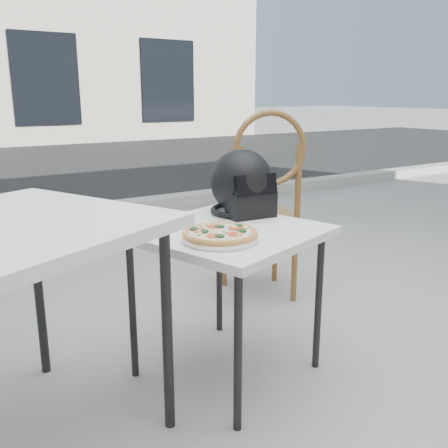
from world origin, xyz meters
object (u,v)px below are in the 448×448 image
cafe_table_main (227,242)px  cafe_chair_main (263,197)px  cafe_table_side (6,245)px  pizza (220,233)px  helmet (243,186)px  plate (220,238)px

cafe_table_main → cafe_chair_main: bearing=43.1°
cafe_chair_main → cafe_table_side: bearing=41.7°
cafe_table_main → pizza: 0.21m
cafe_table_main → helmet: size_ratio=2.65×
pizza → cafe_table_side: cafe_table_side is taller
plate → pizza: (0.00, 0.00, 0.02)m
pizza → cafe_table_side: (-0.76, 0.10, 0.05)m
plate → pizza: size_ratio=0.89×
plate → helmet: size_ratio=0.91×
cafe_chair_main → plate: bearing=63.0°
plate → cafe_chair_main: size_ratio=0.27×
plate → cafe_chair_main: cafe_chair_main is taller
pizza → helmet: bearing=44.9°
helmet → cafe_table_side: (-1.09, -0.23, -0.05)m
plate → helmet: (0.33, 0.33, 0.13)m
helmet → cafe_table_side: bearing=-162.6°
cafe_chair_main → cafe_table_side: cafe_chair_main is taller
plate → helmet: bearing=44.9°
helmet → plate: bearing=-129.7°
cafe_table_main → helmet: (0.21, 0.19, 0.20)m
cafe_table_main → cafe_chair_main: size_ratio=0.78×
plate → cafe_table_main: bearing=48.8°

